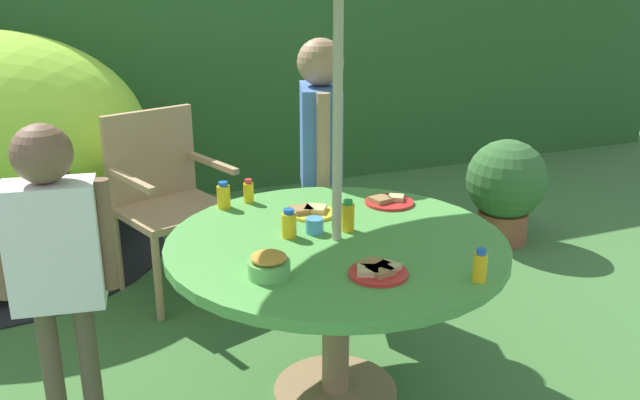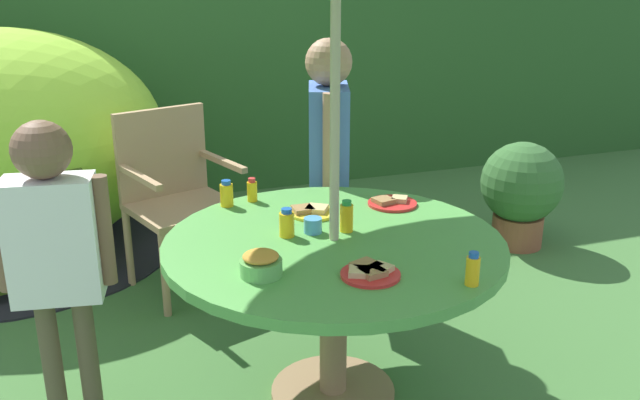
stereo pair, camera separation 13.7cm
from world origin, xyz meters
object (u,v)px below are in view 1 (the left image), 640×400
juice_bottle_far_right (348,216)px  juice_bottle_mid_right (289,224)px  garden_table (336,266)px  juice_bottle_center_back (249,192)px  snack_bowl (269,265)px  wooden_chair (165,191)px  juice_bottle_mid_left (224,196)px  plate_center_front (378,271)px  cup_near (314,225)px  potted_plant (506,186)px  child_in_white_shirt (54,245)px  child_in_blue_shirt (321,138)px  juice_bottle_near_left (480,266)px  plate_far_left (389,201)px  plate_near_right (311,211)px

juice_bottle_far_right → juice_bottle_mid_right: bearing=173.6°
garden_table → juice_bottle_center_back: size_ratio=12.30×
garden_table → snack_bowl: 0.43m
snack_bowl → juice_bottle_far_right: (0.41, 0.28, 0.02)m
wooden_chair → juice_bottle_mid_left: size_ratio=8.30×
plate_center_front → cup_near: 0.43m
potted_plant → child_in_white_shirt: 2.81m
juice_bottle_mid_right → garden_table: bearing=-29.0°
wooden_chair → garden_table: bearing=-90.0°
juice_bottle_mid_left → juice_bottle_mid_right: juice_bottle_mid_left is taller
child_in_white_shirt → cup_near: child_in_white_shirt is taller
juice_bottle_mid_right → child_in_blue_shirt: bearing=59.9°
wooden_chair → potted_plant: size_ratio=1.45×
garden_table → juice_bottle_far_right: 0.19m
potted_plant → juice_bottle_near_left: 2.14m
plate_center_front → juice_bottle_mid_right: 0.46m
plate_far_left → juice_bottle_mid_left: juice_bottle_mid_left is taller
plate_far_left → cup_near: 0.47m
snack_bowl → plate_far_left: snack_bowl is taller
cup_near → potted_plant: bearing=31.0°
child_in_white_shirt → juice_bottle_near_left: (1.27, -0.68, -0.01)m
snack_bowl → juice_bottle_far_right: size_ratio=1.14×
juice_bottle_near_left → juice_bottle_center_back: (-0.47, 1.04, -0.00)m
juice_bottle_near_left → plate_center_front: bearing=149.0°
potted_plant → cup_near: size_ratio=9.37×
juice_bottle_near_left → cup_near: (-0.34, 0.60, -0.02)m
potted_plant → juice_bottle_center_back: (-1.82, -0.58, 0.37)m
plate_center_front → juice_bottle_mid_left: (-0.30, 0.84, 0.04)m
potted_plant → juice_bottle_mid_left: juice_bottle_mid_left is taller
plate_near_right → juice_bottle_near_left: (0.27, -0.80, 0.04)m
plate_center_front → snack_bowl: bearing=159.7°
snack_bowl → plate_far_left: size_ratio=0.68×
juice_bottle_near_left → juice_bottle_far_right: 0.61m
garden_table → juice_bottle_mid_right: (-0.16, 0.09, 0.16)m
child_in_white_shirt → wooden_chair: bearing=72.7°
garden_table → juice_bottle_near_left: juice_bottle_near_left is taller
wooden_chair → plate_center_front: (0.42, -1.61, 0.16)m
child_in_white_shirt → cup_near: 0.94m
wooden_chair → plate_center_front: wooden_chair is taller
garden_table → snack_bowl: size_ratio=9.03×
potted_plant → juice_bottle_center_back: juice_bottle_center_back is taller
garden_table → juice_bottle_mid_left: size_ratio=11.23×
child_in_blue_shirt → juice_bottle_mid_left: 0.70m
juice_bottle_near_left → snack_bowl: bearing=154.6°
snack_bowl → juice_bottle_far_right: 0.50m
juice_bottle_near_left → juice_bottle_center_back: 1.14m
cup_near → wooden_chair: bearing=107.4°
garden_table → juice_bottle_mid_right: juice_bottle_mid_right is taller
snack_bowl → juice_bottle_mid_left: (0.04, 0.72, 0.01)m
snack_bowl → garden_table: bearing=32.4°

